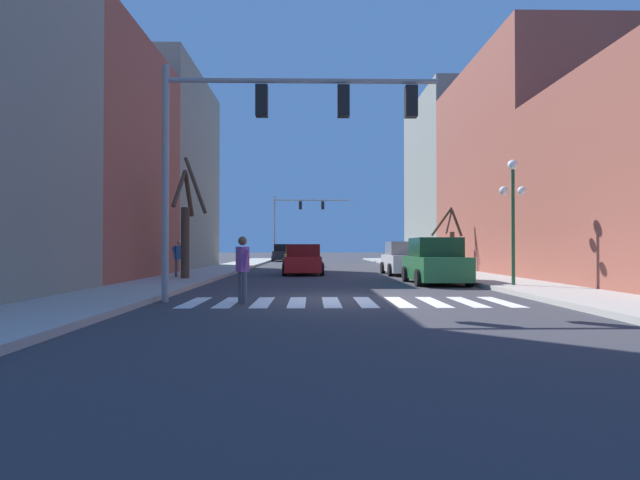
{
  "coord_description": "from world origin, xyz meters",
  "views": [
    {
      "loc": [
        -0.97,
        -13.86,
        1.45
      ],
      "look_at": [
        -0.34,
        23.43,
        1.99
      ],
      "focal_mm": 28.0,
      "sensor_mm": 36.0,
      "label": 1
    }
  ],
  "objects_px": {
    "pedestrian_crossing_street": "(242,264)",
    "pedestrian_waiting_at_curb": "(179,255)",
    "car_parked_right_far": "(405,259)",
    "street_tree_left_mid": "(451,241)",
    "car_parked_right_mid": "(283,253)",
    "traffic_signal_near": "(268,125)",
    "street_lamp_right_corner": "(513,196)",
    "traffic_signal_far": "(296,214)",
    "street_tree_left_far": "(186,225)",
    "car_at_intersection": "(297,257)",
    "car_parked_left_far": "(435,263)",
    "car_parked_left_mid": "(304,260)"
  },
  "relations": [
    {
      "from": "car_at_intersection",
      "to": "car_parked_right_mid",
      "type": "height_order",
      "value": "car_parked_right_mid"
    },
    {
      "from": "car_at_intersection",
      "to": "pedestrian_crossing_street",
      "type": "height_order",
      "value": "pedestrian_crossing_street"
    },
    {
      "from": "pedestrian_waiting_at_curb",
      "to": "car_parked_right_far",
      "type": "bearing_deg",
      "value": 160.51
    },
    {
      "from": "car_parked_left_mid",
      "to": "street_tree_left_far",
      "type": "distance_m",
      "value": 7.48
    },
    {
      "from": "car_parked_right_far",
      "to": "street_tree_left_mid",
      "type": "relative_size",
      "value": 1.18
    },
    {
      "from": "street_tree_left_far",
      "to": "car_at_intersection",
      "type": "bearing_deg",
      "value": 76.14
    },
    {
      "from": "car_at_intersection",
      "to": "street_tree_left_mid",
      "type": "height_order",
      "value": "street_tree_left_mid"
    },
    {
      "from": "pedestrian_crossing_street",
      "to": "car_parked_right_far",
      "type": "bearing_deg",
      "value": -55.09
    },
    {
      "from": "car_parked_left_far",
      "to": "car_parked_right_mid",
      "type": "relative_size",
      "value": 0.88
    },
    {
      "from": "traffic_signal_near",
      "to": "car_parked_left_mid",
      "type": "distance_m",
      "value": 13.82
    },
    {
      "from": "street_lamp_right_corner",
      "to": "car_parked_right_mid",
      "type": "xyz_separation_m",
      "value": [
        -9.91,
        34.28,
        -2.4
      ]
    },
    {
      "from": "traffic_signal_far",
      "to": "street_tree_left_far",
      "type": "relative_size",
      "value": 1.54
    },
    {
      "from": "street_tree_left_far",
      "to": "street_tree_left_mid",
      "type": "bearing_deg",
      "value": 27.75
    },
    {
      "from": "traffic_signal_near",
      "to": "pedestrian_waiting_at_curb",
      "type": "relative_size",
      "value": 4.56
    },
    {
      "from": "traffic_signal_far",
      "to": "car_parked_left_mid",
      "type": "distance_m",
      "value": 25.76
    },
    {
      "from": "traffic_signal_near",
      "to": "car_parked_right_far",
      "type": "height_order",
      "value": "traffic_signal_near"
    },
    {
      "from": "street_lamp_right_corner",
      "to": "street_tree_left_mid",
      "type": "relative_size",
      "value": 1.21
    },
    {
      "from": "traffic_signal_far",
      "to": "pedestrian_waiting_at_curb",
      "type": "height_order",
      "value": "traffic_signal_far"
    },
    {
      "from": "traffic_signal_near",
      "to": "street_tree_left_mid",
      "type": "bearing_deg",
      "value": 58.45
    },
    {
      "from": "traffic_signal_far",
      "to": "car_at_intersection",
      "type": "relative_size",
      "value": 1.84
    },
    {
      "from": "pedestrian_crossing_street",
      "to": "car_parked_right_mid",
      "type": "bearing_deg",
      "value": -26.52
    },
    {
      "from": "car_parked_left_far",
      "to": "car_at_intersection",
      "type": "bearing_deg",
      "value": 18.15
    },
    {
      "from": "traffic_signal_far",
      "to": "pedestrian_crossing_street",
      "type": "relative_size",
      "value": 4.53
    },
    {
      "from": "pedestrian_crossing_street",
      "to": "pedestrian_waiting_at_curb",
      "type": "xyz_separation_m",
      "value": [
        -4.03,
        9.1,
        0.08
      ]
    },
    {
      "from": "street_lamp_right_corner",
      "to": "pedestrian_waiting_at_curb",
      "type": "xyz_separation_m",
      "value": [
        -12.79,
        4.89,
        -2.11
      ]
    },
    {
      "from": "car_parked_right_far",
      "to": "car_at_intersection",
      "type": "relative_size",
      "value": 0.99
    },
    {
      "from": "pedestrian_waiting_at_curb",
      "to": "street_tree_left_mid",
      "type": "relative_size",
      "value": 0.45
    },
    {
      "from": "car_parked_right_mid",
      "to": "traffic_signal_far",
      "type": "bearing_deg",
      "value": -69.25
    },
    {
      "from": "car_parked_right_mid",
      "to": "pedestrian_waiting_at_curb",
      "type": "height_order",
      "value": "pedestrian_waiting_at_curb"
    },
    {
      "from": "traffic_signal_near",
      "to": "street_tree_left_far",
      "type": "bearing_deg",
      "value": 117.91
    },
    {
      "from": "car_parked_left_mid",
      "to": "car_at_intersection",
      "type": "distance_m",
      "value": 11.48
    },
    {
      "from": "pedestrian_crossing_street",
      "to": "street_tree_left_mid",
      "type": "relative_size",
      "value": 0.48
    },
    {
      "from": "street_lamp_right_corner",
      "to": "pedestrian_crossing_street",
      "type": "distance_m",
      "value": 9.96
    },
    {
      "from": "traffic_signal_far",
      "to": "car_parked_left_mid",
      "type": "bearing_deg",
      "value": -87.28
    },
    {
      "from": "traffic_signal_near",
      "to": "car_at_intersection",
      "type": "distance_m",
      "value": 25.0
    },
    {
      "from": "traffic_signal_near",
      "to": "car_parked_right_far",
      "type": "bearing_deg",
      "value": 64.73
    },
    {
      "from": "traffic_signal_far",
      "to": "street_lamp_right_corner",
      "type": "bearing_deg",
      "value": -76.1
    },
    {
      "from": "street_lamp_right_corner",
      "to": "car_parked_right_far",
      "type": "height_order",
      "value": "street_lamp_right_corner"
    },
    {
      "from": "traffic_signal_near",
      "to": "car_at_intersection",
      "type": "xyz_separation_m",
      "value": [
        0.05,
        24.68,
        -3.98
      ]
    },
    {
      "from": "car_parked_right_far",
      "to": "car_parked_right_mid",
      "type": "xyz_separation_m",
      "value": [
        -7.82,
        25.32,
        0.01
      ]
    },
    {
      "from": "car_parked_right_mid",
      "to": "street_tree_left_far",
      "type": "distance_m",
      "value": 30.47
    },
    {
      "from": "car_parked_right_far",
      "to": "pedestrian_waiting_at_curb",
      "type": "distance_m",
      "value": 11.45
    },
    {
      "from": "traffic_signal_far",
      "to": "street_lamp_right_corner",
      "type": "height_order",
      "value": "traffic_signal_far"
    },
    {
      "from": "street_lamp_right_corner",
      "to": "car_parked_right_far",
      "type": "xyz_separation_m",
      "value": [
        -2.09,
        8.96,
        -2.41
      ]
    },
    {
      "from": "car_parked_left_far",
      "to": "pedestrian_crossing_street",
      "type": "bearing_deg",
      "value": 135.24
    },
    {
      "from": "car_parked_right_far",
      "to": "car_parked_left_far",
      "type": "xyz_separation_m",
      "value": [
        0.01,
        -6.43,
        0.03
      ]
    },
    {
      "from": "car_parked_left_far",
      "to": "traffic_signal_far",
      "type": "bearing_deg",
      "value": 11.44
    },
    {
      "from": "traffic_signal_far",
      "to": "car_parked_left_far",
      "type": "distance_m",
      "value": 33.15
    },
    {
      "from": "traffic_signal_far",
      "to": "street_tree_left_far",
      "type": "xyz_separation_m",
      "value": [
        -3.65,
        -30.83,
        -2.55
      ]
    },
    {
      "from": "traffic_signal_far",
      "to": "car_parked_left_far",
      "type": "height_order",
      "value": "traffic_signal_far"
    }
  ]
}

